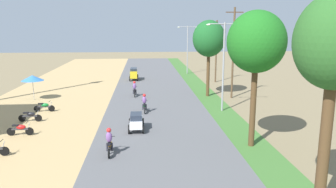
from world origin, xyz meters
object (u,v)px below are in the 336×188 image
(vendor_umbrella, at_px, (32,78))
(motorbike_ahead_fourth, at_px, (135,89))
(streetlamp_mid, at_px, (187,46))
(parked_motorbike_fourth, at_px, (30,116))
(parked_motorbike_fifth, at_px, (44,106))
(median_tree_nearest, at_px, (335,46))
(streetlamp_near, at_px, (224,61))
(car_van_yellow, at_px, (134,73))
(car_sedan_white, at_px, (136,121))
(motorbike_ahead_third, at_px, (144,103))
(utility_pole_far, at_px, (233,52))
(median_tree_third, at_px, (209,39))
(median_tree_second, at_px, (256,43))
(motorbike_ahead_second, at_px, (109,142))
(parked_motorbike_third, at_px, (20,129))
(utility_pole_near, at_px, (216,50))

(vendor_umbrella, height_order, motorbike_ahead_fourth, vendor_umbrella)
(streetlamp_mid, distance_m, motorbike_ahead_fourth, 18.72)
(parked_motorbike_fourth, height_order, parked_motorbike_fifth, same)
(parked_motorbike_fifth, distance_m, median_tree_nearest, 24.20)
(motorbike_ahead_fourth, bearing_deg, median_tree_nearest, -71.72)
(parked_motorbike_fifth, xyz_separation_m, median_tree_nearest, (15.46, -17.54, 6.23))
(streetlamp_near, xyz_separation_m, car_van_yellow, (-8.24, 17.42, -3.49))
(streetlamp_near, distance_m, car_sedan_white, 9.78)
(streetlamp_near, xyz_separation_m, motorbike_ahead_third, (-6.88, -0.09, -3.66))
(utility_pole_far, distance_m, motorbike_ahead_fourth, 11.01)
(streetlamp_mid, bearing_deg, car_van_yellow, -144.55)
(parked_motorbike_fifth, bearing_deg, streetlamp_near, -3.06)
(median_tree_third, bearing_deg, parked_motorbike_fifth, -160.66)
(median_tree_third, xyz_separation_m, streetlamp_mid, (0.07, 16.99, -1.77))
(median_tree_second, distance_m, motorbike_ahead_second, 10.43)
(parked_motorbike_fifth, xyz_separation_m, motorbike_ahead_fourth, (7.75, 5.83, 0.30))
(parked_motorbike_third, bearing_deg, vendor_umbrella, 103.20)
(parked_motorbike_fourth, distance_m, motorbike_ahead_third, 9.22)
(parked_motorbike_third, xyz_separation_m, median_tree_second, (15.18, -3.11, 5.93))
(streetlamp_mid, height_order, car_van_yellow, streetlamp_mid)
(parked_motorbike_fifth, height_order, motorbike_ahead_third, motorbike_ahead_third)
(vendor_umbrella, bearing_deg, motorbike_ahead_second, -59.34)
(median_tree_nearest, distance_m, streetlamp_near, 16.86)
(utility_pole_near, relative_size, motorbike_ahead_second, 4.54)
(parked_motorbike_fifth, bearing_deg, median_tree_second, -31.85)
(median_tree_nearest, relative_size, utility_pole_far, 0.93)
(vendor_umbrella, distance_m, car_van_yellow, 15.29)
(motorbike_ahead_fourth, bearing_deg, utility_pole_far, -7.23)
(vendor_umbrella, bearing_deg, motorbike_ahead_fourth, 4.90)
(median_tree_nearest, distance_m, motorbike_ahead_fourth, 25.32)
(parked_motorbike_fifth, distance_m, median_tree_second, 19.07)
(median_tree_nearest, height_order, utility_pole_far, utility_pole_far)
(parked_motorbike_third, xyz_separation_m, median_tree_nearest, (15.25, -11.08, 6.23))
(median_tree_third, height_order, streetlamp_mid, median_tree_third)
(parked_motorbike_fifth, xyz_separation_m, vendor_umbrella, (-2.46, 4.96, 1.75))
(parked_motorbike_third, xyz_separation_m, vendor_umbrella, (-2.68, 11.41, 1.75))
(median_tree_nearest, bearing_deg, median_tree_third, 89.76)
(utility_pole_near, bearing_deg, car_van_yellow, 169.23)
(parked_motorbike_third, relative_size, vendor_umbrella, 0.71)
(streetlamp_mid, relative_size, car_van_yellow, 3.07)
(median_tree_nearest, xyz_separation_m, utility_pole_far, (2.46, 22.08, -1.95))
(streetlamp_near, bearing_deg, motorbike_ahead_fourth, 139.77)
(vendor_umbrella, bearing_deg, utility_pole_near, 24.57)
(parked_motorbike_third, bearing_deg, motorbike_ahead_fourth, 58.50)
(vendor_umbrella, bearing_deg, median_tree_second, -39.12)
(median_tree_third, relative_size, utility_pole_near, 0.98)
(parked_motorbike_fifth, xyz_separation_m, streetlamp_mid, (15.63, 22.45, 3.80))
(parked_motorbike_third, distance_m, median_tree_second, 16.60)
(motorbike_ahead_fourth, bearing_deg, motorbike_ahead_third, -81.54)
(vendor_umbrella, height_order, motorbike_ahead_second, vendor_umbrella)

